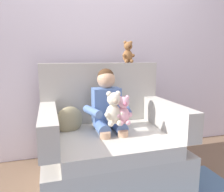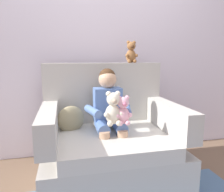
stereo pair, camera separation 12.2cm
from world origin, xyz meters
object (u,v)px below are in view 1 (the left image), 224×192
at_px(plush_cream, 114,109).
at_px(throw_pillow, 69,120).
at_px(seated_child, 108,108).
at_px(plush_pink, 123,111).
at_px(plush_brown_on_backrest, 128,53).
at_px(armchair, 110,144).

distance_m(plush_cream, throw_pillow, 0.47).
bearing_deg(seated_child, throw_pillow, 157.77).
distance_m(plush_pink, plush_brown_on_backrest, 0.75).
bearing_deg(plush_brown_on_backrest, plush_pink, -105.25).
xyz_separation_m(plush_pink, plush_brown_on_backrest, (0.23, 0.50, 0.51)).
height_order(armchair, throw_pillow, armchair).
relative_size(plush_cream, throw_pillow, 1.13).
distance_m(plush_cream, plush_pink, 0.09).
xyz_separation_m(plush_cream, throw_pillow, (-0.35, 0.28, -0.14)).
relative_size(plush_brown_on_backrest, throw_pillow, 0.90).
bearing_deg(throw_pillow, plush_cream, -38.64).
bearing_deg(plush_pink, plush_cream, -166.77).
bearing_deg(plush_pink, seated_child, 133.03).
distance_m(plush_brown_on_backrest, throw_pillow, 0.94).
distance_m(armchair, plush_pink, 0.40).
bearing_deg(plush_cream, plush_pink, -7.44).
bearing_deg(plush_brown_on_backrest, throw_pillow, -152.86).
height_order(armchair, plush_cream, armchair).
bearing_deg(plush_cream, throw_pillow, 140.33).
xyz_separation_m(plush_cream, plush_pink, (0.08, -0.01, -0.02)).
xyz_separation_m(armchair, seated_child, (-0.01, 0.03, 0.34)).
height_order(seated_child, plush_brown_on_backrest, plush_brown_on_backrest).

